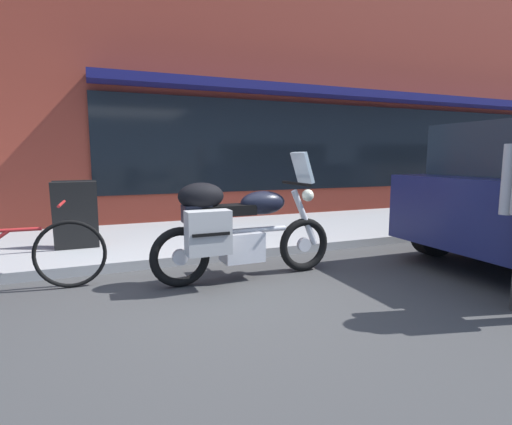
# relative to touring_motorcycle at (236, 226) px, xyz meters

# --- Properties ---
(ground_plane) EXTENTS (80.00, 80.00, 0.00)m
(ground_plane) POSITION_rel_touring_motorcycle_xyz_m (-0.25, -0.45, -0.60)
(ground_plane) COLOR #393939
(storefront_building) EXTENTS (19.09, 0.90, 7.40)m
(storefront_building) POSITION_rel_touring_motorcycle_xyz_m (5.29, 3.75, 3.01)
(storefront_building) COLOR #963626
(storefront_building) RESTS_ON ground_plane
(touring_motorcycle) EXTENTS (2.09, 0.69, 1.39)m
(touring_motorcycle) POSITION_rel_touring_motorcycle_xyz_m (0.00, 0.00, 0.00)
(touring_motorcycle) COLOR black
(touring_motorcycle) RESTS_ON ground_plane
(parked_bicycle) EXTENTS (1.78, 0.48, 0.94)m
(parked_bicycle) POSITION_rel_touring_motorcycle_xyz_m (-2.18, 0.45, -0.22)
(parked_bicycle) COLOR black
(parked_bicycle) RESTS_ON ground_plane
(sandwich_board_sign) EXTENTS (0.55, 0.41, 0.90)m
(sandwich_board_sign) POSITION_rel_touring_motorcycle_xyz_m (-1.62, 1.77, -0.03)
(sandwich_board_sign) COLOR black
(sandwich_board_sign) RESTS_ON sidewalk_curb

